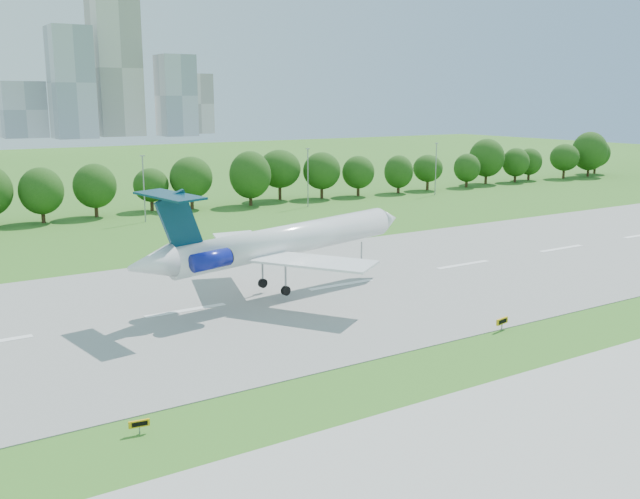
{
  "coord_description": "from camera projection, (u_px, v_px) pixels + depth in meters",
  "views": [
    {
      "loc": [
        -26.88,
        -44.28,
        22.17
      ],
      "look_at": [
        12.51,
        18.0,
        6.56
      ],
      "focal_mm": 40.0,
      "sensor_mm": 36.0,
      "label": 1
    }
  ],
  "objects": [
    {
      "name": "taxi_sign_centre",
      "position": [
        139.0,
        424.0,
        47.94
      ],
      "size": [
        1.42,
        0.37,
        0.99
      ],
      "rotation": [
        0.0,
        0.0,
        -0.15
      ],
      "color": "gray",
      "rests_on": "ground"
    },
    {
      "name": "ground",
      "position": [
        308.0,
        390.0,
        55.27
      ],
      "size": [
        600.0,
        600.0,
        0.0
      ],
      "primitive_type": "plane",
      "color": "#2E6019",
      "rests_on": "ground"
    },
    {
      "name": "airliner",
      "position": [
        274.0,
        242.0,
        79.95
      ],
      "size": [
        37.64,
        27.18,
        12.65
      ],
      "rotation": [
        0.0,
        -0.04,
        0.15
      ],
      "color": "white",
      "rests_on": "ground"
    },
    {
      "name": "taxi_sign_right",
      "position": [
        502.0,
        321.0,
        69.48
      ],
      "size": [
        1.75,
        0.53,
        1.23
      ],
      "rotation": [
        0.0,
        0.0,
        0.19
      ],
      "color": "gray",
      "rests_on": "ground"
    },
    {
      "name": "taxiway",
      "position": [
        473.0,
        497.0,
        40.38
      ],
      "size": [
        400.0,
        23.0,
        0.08
      ],
      "primitive_type": "cube",
      "color": "#ADADA8",
      "rests_on": "ground"
    },
    {
      "name": "tree_line",
      "position": [
        46.0,
        188.0,
        130.05
      ],
      "size": [
        288.4,
        8.4,
        10.4
      ],
      "color": "#382314",
      "rests_on": "ground"
    },
    {
      "name": "light_poles",
      "position": [
        43.0,
        194.0,
        120.44
      ],
      "size": [
        175.9,
        0.25,
        12.19
      ],
      "color": "gray",
      "rests_on": "ground"
    },
    {
      "name": "runway",
      "position": [
        186.0,
        311.0,
        75.93
      ],
      "size": [
        400.0,
        45.0,
        0.08
      ],
      "primitive_type": "cube",
      "color": "gray",
      "rests_on": "ground"
    },
    {
      "name": "skyline",
      "position": [
        110.0,
        85.0,
        424.29
      ],
      "size": [
        127.0,
        52.0,
        80.0
      ],
      "color": "#B2B2B7",
      "rests_on": "ground"
    }
  ]
}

